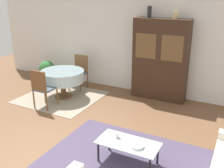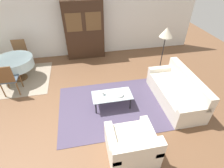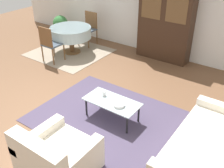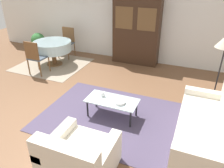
{
  "view_description": "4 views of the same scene",
  "coord_description": "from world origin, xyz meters",
  "px_view_note": "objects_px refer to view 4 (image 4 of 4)",
  "views": [
    {
      "loc": [
        2.51,
        -3.07,
        2.74
      ],
      "look_at": [
        0.2,
        1.4,
        0.95
      ],
      "focal_mm": 42.0,
      "sensor_mm": 36.0,
      "label": 1
    },
    {
      "loc": [
        0.37,
        -3.02,
        3.37
      ],
      "look_at": [
        1.03,
        0.36,
        0.75
      ],
      "focal_mm": 28.0,
      "sensor_mm": 36.0,
      "label": 2
    },
    {
      "loc": [
        3.32,
        -2.84,
        3.05
      ],
      "look_at": [
        1.03,
        0.36,
        0.75
      ],
      "focal_mm": 42.0,
      "sensor_mm": 36.0,
      "label": 3
    },
    {
      "loc": [
        2.45,
        -3.03,
        2.68
      ],
      "look_at": [
        1.03,
        0.36,
        0.75
      ],
      "focal_mm": 35.0,
      "sensor_mm": 36.0,
      "label": 4
    }
  ],
  "objects_px": {
    "dining_table": "(53,46)",
    "bowl": "(120,102)",
    "armchair": "(79,158)",
    "potted_plant": "(38,41)",
    "coffee_table": "(112,102)",
    "dining_chair_far": "(67,41)",
    "display_cabinet": "(136,30)",
    "cup": "(103,94)",
    "couch": "(207,130)",
    "dining_chair_near": "(35,56)"
  },
  "relations": [
    {
      "from": "coffee_table",
      "to": "dining_chair_near",
      "type": "relative_size",
      "value": 1.06
    },
    {
      "from": "cup",
      "to": "bowl",
      "type": "distance_m",
      "value": 0.43
    },
    {
      "from": "display_cabinet",
      "to": "dining_table",
      "type": "height_order",
      "value": "display_cabinet"
    },
    {
      "from": "dining_chair_near",
      "to": "dining_chair_far",
      "type": "distance_m",
      "value": 1.59
    },
    {
      "from": "couch",
      "to": "dining_table",
      "type": "distance_m",
      "value": 4.96
    },
    {
      "from": "dining_chair_far",
      "to": "bowl",
      "type": "distance_m",
      "value": 4.0
    },
    {
      "from": "couch",
      "to": "dining_chair_near",
      "type": "bearing_deg",
      "value": 75.29
    },
    {
      "from": "dining_chair_near",
      "to": "display_cabinet",
      "type": "bearing_deg",
      "value": 40.17
    },
    {
      "from": "dining_chair_far",
      "to": "bowl",
      "type": "bearing_deg",
      "value": 137.28
    },
    {
      "from": "armchair",
      "to": "dining_chair_near",
      "type": "height_order",
      "value": "dining_chair_near"
    },
    {
      "from": "coffee_table",
      "to": "cup",
      "type": "bearing_deg",
      "value": 164.93
    },
    {
      "from": "dining_chair_near",
      "to": "cup",
      "type": "relative_size",
      "value": 9.8
    },
    {
      "from": "coffee_table",
      "to": "potted_plant",
      "type": "distance_m",
      "value": 4.83
    },
    {
      "from": "dining_chair_near",
      "to": "bowl",
      "type": "distance_m",
      "value": 3.15
    },
    {
      "from": "dining_chair_far",
      "to": "bowl",
      "type": "xyz_separation_m",
      "value": [
        2.94,
        -2.71,
        -0.14
      ]
    },
    {
      "from": "couch",
      "to": "bowl",
      "type": "relative_size",
      "value": 9.1
    },
    {
      "from": "coffee_table",
      "to": "potted_plant",
      "type": "bearing_deg",
      "value": 146.11
    },
    {
      "from": "bowl",
      "to": "potted_plant",
      "type": "xyz_separation_m",
      "value": [
        -4.2,
        2.74,
        -0.02
      ]
    },
    {
      "from": "couch",
      "to": "dining_table",
      "type": "xyz_separation_m",
      "value": [
        -4.53,
        1.99,
        0.29
      ]
    },
    {
      "from": "couch",
      "to": "cup",
      "type": "bearing_deg",
      "value": 84.86
    },
    {
      "from": "cup",
      "to": "bowl",
      "type": "bearing_deg",
      "value": -15.18
    },
    {
      "from": "bowl",
      "to": "dining_table",
      "type": "bearing_deg",
      "value": 146.87
    },
    {
      "from": "potted_plant",
      "to": "display_cabinet",
      "type": "bearing_deg",
      "value": 5.17
    },
    {
      "from": "cup",
      "to": "bowl",
      "type": "relative_size",
      "value": 0.46
    },
    {
      "from": "dining_table",
      "to": "cup",
      "type": "bearing_deg",
      "value": -35.56
    },
    {
      "from": "armchair",
      "to": "couch",
      "type": "bearing_deg",
      "value": 39.38
    },
    {
      "from": "armchair",
      "to": "potted_plant",
      "type": "distance_m",
      "value": 5.87
    },
    {
      "from": "cup",
      "to": "bowl",
      "type": "height_order",
      "value": "cup"
    },
    {
      "from": "dining_table",
      "to": "bowl",
      "type": "distance_m",
      "value": 3.51
    },
    {
      "from": "dining_chair_far",
      "to": "potted_plant",
      "type": "relative_size",
      "value": 1.43
    },
    {
      "from": "coffee_table",
      "to": "display_cabinet",
      "type": "bearing_deg",
      "value": 98.44
    },
    {
      "from": "display_cabinet",
      "to": "dining_chair_far",
      "type": "distance_m",
      "value": 2.38
    },
    {
      "from": "armchair",
      "to": "coffee_table",
      "type": "bearing_deg",
      "value": 94.02
    },
    {
      "from": "display_cabinet",
      "to": "dining_table",
      "type": "bearing_deg",
      "value": -153.49
    },
    {
      "from": "bowl",
      "to": "dining_chair_near",
      "type": "bearing_deg",
      "value": 159.11
    },
    {
      "from": "display_cabinet",
      "to": "dining_chair_near",
      "type": "xyz_separation_m",
      "value": [
        -2.31,
        -1.95,
        -0.5
      ]
    },
    {
      "from": "armchair",
      "to": "dining_chair_near",
      "type": "relative_size",
      "value": 0.97
    },
    {
      "from": "dining_chair_far",
      "to": "cup",
      "type": "height_order",
      "value": "dining_chair_far"
    },
    {
      "from": "couch",
      "to": "coffee_table",
      "type": "bearing_deg",
      "value": 86.16
    },
    {
      "from": "coffee_table",
      "to": "dining_table",
      "type": "height_order",
      "value": "dining_table"
    },
    {
      "from": "coffee_table",
      "to": "bowl",
      "type": "distance_m",
      "value": 0.2
    },
    {
      "from": "cup",
      "to": "display_cabinet",
      "type": "bearing_deg",
      "value": 94.27
    },
    {
      "from": "couch",
      "to": "dining_chair_near",
      "type": "distance_m",
      "value": 4.7
    },
    {
      "from": "armchair",
      "to": "dining_chair_near",
      "type": "distance_m",
      "value": 3.85
    },
    {
      "from": "dining_table",
      "to": "bowl",
      "type": "relative_size",
      "value": 5.37
    },
    {
      "from": "couch",
      "to": "dining_chair_near",
      "type": "relative_size",
      "value": 2.0
    },
    {
      "from": "couch",
      "to": "dining_chair_far",
      "type": "bearing_deg",
      "value": 58.47
    },
    {
      "from": "dining_chair_far",
      "to": "dining_table",
      "type": "bearing_deg",
      "value": 90.0
    },
    {
      "from": "armchair",
      "to": "cup",
      "type": "xyz_separation_m",
      "value": [
        -0.33,
        1.56,
        0.14
      ]
    },
    {
      "from": "display_cabinet",
      "to": "potted_plant",
      "type": "height_order",
      "value": "display_cabinet"
    }
  ]
}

